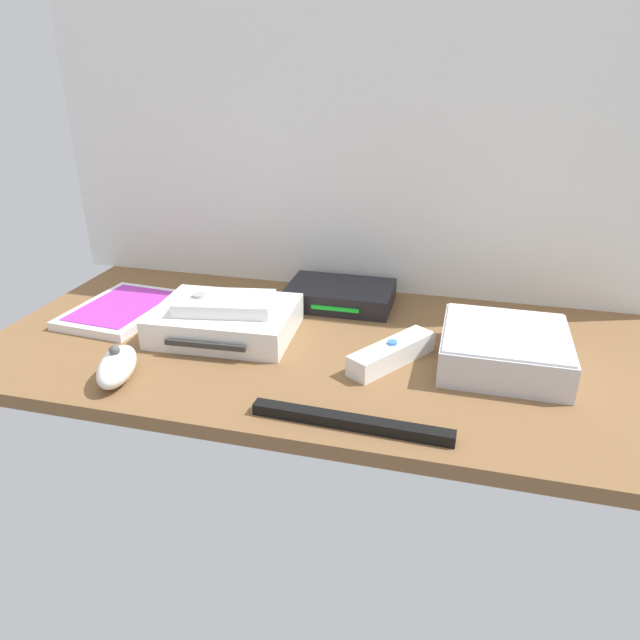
# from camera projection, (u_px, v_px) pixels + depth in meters

# --- Properties ---
(ground_plane) EXTENTS (1.00, 0.48, 0.02)m
(ground_plane) POSITION_uv_depth(u_px,v_px,m) (320.00, 350.00, 0.88)
(ground_plane) COLOR brown
(ground_plane) RESTS_ON ground
(back_wall) EXTENTS (1.10, 0.01, 0.64)m
(back_wall) POSITION_uv_depth(u_px,v_px,m) (357.00, 106.00, 0.96)
(back_wall) COLOR white
(back_wall) RESTS_ON ground
(game_console) EXTENTS (0.22, 0.17, 0.04)m
(game_console) POSITION_uv_depth(u_px,v_px,m) (225.00, 322.00, 0.90)
(game_console) COLOR white
(game_console) RESTS_ON ground_plane
(mini_computer) EXTENTS (0.17, 0.17, 0.05)m
(mini_computer) POSITION_uv_depth(u_px,v_px,m) (504.00, 348.00, 0.81)
(mini_computer) COLOR silver
(mini_computer) RESTS_ON ground_plane
(game_case) EXTENTS (0.15, 0.20, 0.02)m
(game_case) POSITION_uv_depth(u_px,v_px,m) (122.00, 309.00, 0.98)
(game_case) COLOR white
(game_case) RESTS_ON ground_plane
(network_router) EXTENTS (0.18, 0.12, 0.03)m
(network_router) POSITION_uv_depth(u_px,v_px,m) (340.00, 295.00, 1.01)
(network_router) COLOR black
(network_router) RESTS_ON ground_plane
(remote_wand) EXTENTS (0.11, 0.14, 0.03)m
(remote_wand) POSITION_uv_depth(u_px,v_px,m) (392.00, 353.00, 0.82)
(remote_wand) COLOR white
(remote_wand) RESTS_ON ground_plane
(remote_nunchuk) EXTENTS (0.07, 0.11, 0.05)m
(remote_nunchuk) POSITION_uv_depth(u_px,v_px,m) (117.00, 366.00, 0.77)
(remote_nunchuk) COLOR white
(remote_nunchuk) RESTS_ON ground_plane
(remote_classic_pad) EXTENTS (0.16, 0.10, 0.02)m
(remote_classic_pad) POSITION_uv_depth(u_px,v_px,m) (225.00, 303.00, 0.88)
(remote_classic_pad) COLOR white
(remote_classic_pad) RESTS_ON game_console
(sensor_bar) EXTENTS (0.24, 0.03, 0.01)m
(sensor_bar) POSITION_uv_depth(u_px,v_px,m) (351.00, 422.00, 0.68)
(sensor_bar) COLOR black
(sensor_bar) RESTS_ON ground_plane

